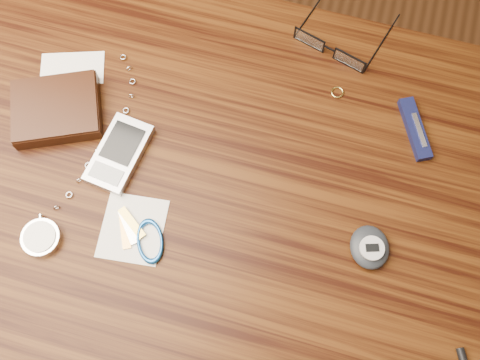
{
  "coord_description": "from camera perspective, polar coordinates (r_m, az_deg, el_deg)",
  "views": [
    {
      "loc": [
        0.14,
        -0.21,
        1.46
      ],
      "look_at": [
        0.07,
        0.03,
        0.76
      ],
      "focal_mm": 40.0,
      "sensor_mm": 36.0,
      "label": 1
    }
  ],
  "objects": [
    {
      "name": "pocket_watch",
      "position": [
        0.77,
        -20.12,
        -5.19
      ],
      "size": [
        0.08,
        0.33,
        0.02
      ],
      "color": "silver",
      "rests_on": "desk"
    },
    {
      "name": "ground",
      "position": [
        1.48,
        -2.97,
        -10.52
      ],
      "size": [
        3.8,
        3.8,
        0.0
      ],
      "primitive_type": "plane",
      "color": "#472814",
      "rests_on": "ground"
    },
    {
      "name": "notepad_keys",
      "position": [
        0.74,
        -10.46,
        -5.79
      ],
      "size": [
        0.11,
        0.1,
        0.01
      ],
      "color": "white",
      "rests_on": "desk"
    },
    {
      "name": "pocket_knife",
      "position": [
        0.81,
        18.15,
        5.21
      ],
      "size": [
        0.06,
        0.1,
        0.01
      ],
      "color": "black",
      "rests_on": "desk"
    },
    {
      "name": "desk",
      "position": [
        0.84,
        -5.11,
        -3.49
      ],
      "size": [
        1.0,
        0.7,
        0.75
      ],
      "color": "#371B08",
      "rests_on": "ground"
    },
    {
      "name": "pedometer",
      "position": [
        0.73,
        13.67,
        -6.99
      ],
      "size": [
        0.07,
        0.07,
        0.02
      ],
      "color": "black",
      "rests_on": "desk"
    },
    {
      "name": "gold_ring",
      "position": [
        0.82,
        10.34,
        9.19
      ],
      "size": [
        0.02,
        0.02,
        0.0
      ],
      "primitive_type": "torus",
      "rotation": [
        0.0,
        0.0,
        -0.34
      ],
      "color": "#DAC15C",
      "rests_on": "desk"
    },
    {
      "name": "wallet_and_card",
      "position": [
        0.82,
        -18.96,
        7.24
      ],
      "size": [
        0.15,
        0.19,
        0.03
      ],
      "color": "black",
      "rests_on": "desk"
    },
    {
      "name": "eyeglasses",
      "position": [
        0.85,
        9.73,
        13.81
      ],
      "size": [
        0.15,
        0.15,
        0.03
      ],
      "color": "black",
      "rests_on": "desk"
    },
    {
      "name": "pda_phone",
      "position": [
        0.77,
        -12.78,
        2.77
      ],
      "size": [
        0.07,
        0.12,
        0.02
      ],
      "color": "#B1B0B4",
      "rests_on": "desk"
    }
  ]
}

